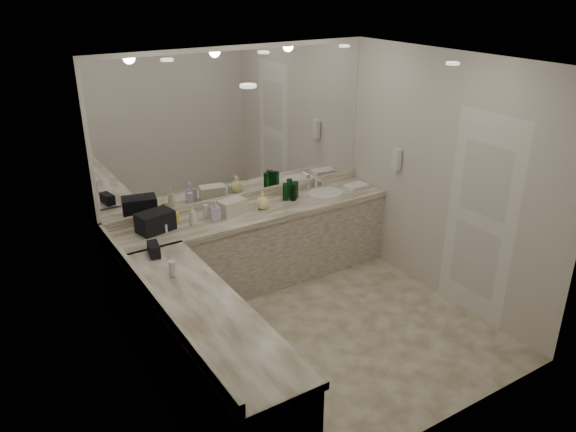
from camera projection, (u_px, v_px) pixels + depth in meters
floor at (316, 334)px, 5.52m from camera, size 3.20×3.20×0.00m
ceiling at (323, 63)px, 4.50m from camera, size 3.20×3.20×0.00m
wall_back at (241, 167)px, 6.18m from camera, size 3.20×0.02×2.60m
wall_left at (145, 256)px, 4.23m from camera, size 0.02×3.00×2.60m
wall_right at (446, 180)px, 5.79m from camera, size 0.02×3.00×2.60m
vanity_back_base at (256, 249)px, 6.29m from camera, size 3.20×0.60×0.84m
vanity_back_top at (255, 213)px, 6.11m from camera, size 3.20×0.64×0.06m
vanity_left_base at (205, 359)px, 4.49m from camera, size 0.60×2.40×0.84m
vanity_left_top at (203, 311)px, 4.32m from camera, size 0.64×2.42×0.06m
backsplash_back at (243, 198)px, 6.30m from camera, size 3.20×0.04×0.10m
backsplash_left at (152, 295)px, 4.38m from camera, size 0.04×3.00×0.10m
mirror_back at (240, 125)px, 5.98m from camera, size 3.12×0.01×1.55m
mirror_left at (140, 197)px, 4.05m from camera, size 0.01×2.92×1.55m
sink at (326, 194)px, 6.57m from camera, size 0.44×0.44×0.03m
faucet at (316, 182)px, 6.70m from camera, size 0.24×0.16×0.14m
wall_phone at (396, 159)px, 6.30m from camera, size 0.06×0.10×0.24m
door at (480, 219)px, 5.50m from camera, size 0.02×0.82×2.10m
black_toiletry_bag at (155, 221)px, 5.56m from camera, size 0.39×0.29×0.20m
black_bag_spill at (154, 250)px, 5.09m from camera, size 0.13×0.22×0.11m
cream_cosmetic_case at (232, 206)px, 5.98m from camera, size 0.31×0.23×0.16m
hand_towel at (356, 186)px, 6.72m from camera, size 0.28×0.20×0.04m
lotion_left at (172, 269)px, 4.73m from camera, size 0.06×0.06×0.14m
soap_bottle_a at (193, 215)px, 5.70m from camera, size 0.08×0.08×0.20m
soap_bottle_b at (215, 210)px, 5.80m from camera, size 0.12×0.12×0.22m
soap_bottle_c at (262, 200)px, 6.10m from camera, size 0.20×0.20×0.20m
green_bottle_0 at (285, 192)px, 6.34m from camera, size 0.07×0.07×0.19m
green_bottle_1 at (294, 191)px, 6.34m from camera, size 0.07×0.07×0.20m
green_bottle_2 at (293, 192)px, 6.33m from camera, size 0.07×0.07×0.20m
green_bottle_3 at (295, 190)px, 6.41m from camera, size 0.07×0.07×0.19m
green_bottle_4 at (289, 188)px, 6.41m from camera, size 0.07×0.07×0.22m
amenity_bottle_0 at (176, 218)px, 5.76m from camera, size 0.05×0.05×0.11m
amenity_bottle_1 at (144, 231)px, 5.48m from camera, size 0.06×0.06×0.10m
amenity_bottle_2 at (256, 207)px, 6.05m from camera, size 0.04×0.04×0.10m
amenity_bottle_3 at (206, 211)px, 5.87m from camera, size 0.06×0.06×0.15m
amenity_bottle_4 at (169, 224)px, 5.59m from camera, size 0.05×0.05×0.13m
amenity_bottle_5 at (165, 228)px, 5.56m from camera, size 0.06×0.06×0.09m
amenity_bottle_6 at (161, 221)px, 5.69m from camera, size 0.06×0.06×0.11m
amenity_bottle_7 at (163, 219)px, 5.70m from camera, size 0.06×0.06×0.13m
amenity_bottle_8 at (163, 225)px, 5.55m from camera, size 0.04×0.04×0.14m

